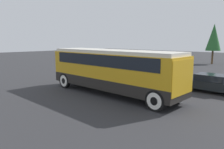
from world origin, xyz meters
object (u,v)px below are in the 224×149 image
(parked_car_mid, at_px, (146,69))
(tour_bus, at_px, (113,68))
(parked_car_far, at_px, (144,75))
(parked_car_near, at_px, (213,83))

(parked_car_mid, bearing_deg, tour_bus, -70.13)
(tour_bus, distance_m, parked_car_far, 5.14)
(parked_car_near, bearing_deg, parked_car_far, -174.52)
(parked_car_near, relative_size, parked_car_mid, 0.92)
(parked_car_mid, xyz_separation_m, parked_car_far, (2.08, -3.17, 0.01))
(parked_car_mid, bearing_deg, parked_car_near, -18.57)
(parked_car_mid, height_order, parked_car_far, parked_car_far)
(parked_car_near, bearing_deg, tour_bus, -131.67)
(tour_bus, bearing_deg, parked_car_far, 99.76)
(parked_car_mid, distance_m, parked_car_far, 3.79)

